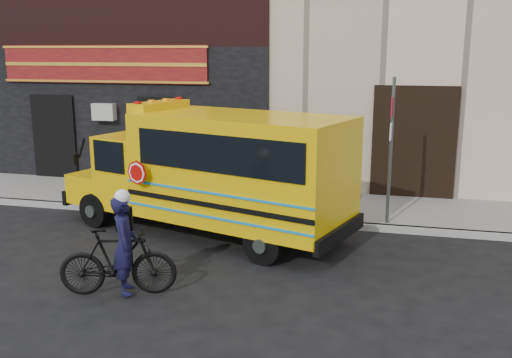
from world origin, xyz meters
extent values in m
plane|color=black|center=(0.00, 0.00, 0.00)|extent=(120.00, 120.00, 0.00)
cube|color=gray|center=(0.00, 2.60, 0.07)|extent=(40.00, 0.20, 0.15)
cube|color=slate|center=(0.00, 4.10, 0.07)|extent=(40.00, 3.00, 0.15)
cube|color=black|center=(-5.00, 5.55, 2.15)|extent=(10.00, 0.30, 4.00)
cube|color=#520B13|center=(-5.00, 5.38, 3.65)|extent=(6.50, 0.12, 1.10)
cube|color=black|center=(-6.80, 5.40, 1.40)|extent=(1.30, 0.10, 2.50)
cube|color=black|center=(-3.20, 5.40, 1.40)|extent=(1.30, 0.10, 2.50)
cylinder|color=black|center=(-3.24, 1.39, 0.40)|extent=(0.85, 0.51, 0.80)
cylinder|color=black|center=(-2.66, 3.19, 0.40)|extent=(0.85, 0.51, 0.80)
cylinder|color=black|center=(1.13, -0.03, 0.40)|extent=(0.85, 0.51, 0.80)
cylinder|color=black|center=(1.72, 1.78, 0.40)|extent=(0.85, 0.51, 0.80)
cube|color=#D6A704|center=(-3.38, 2.43, 0.80)|extent=(1.57, 2.21, 0.70)
cube|color=black|center=(-3.90, 2.60, 0.55)|extent=(0.74, 1.99, 0.35)
cube|color=#D6A704|center=(-2.33, 2.09, 1.30)|extent=(1.79, 2.37, 1.70)
cube|color=black|center=(-2.88, 2.27, 1.70)|extent=(0.61, 1.73, 0.90)
cube|color=#D6A704|center=(0.38, 1.22, 1.62)|extent=(4.96, 3.47, 2.25)
cube|color=black|center=(2.55, 0.52, 0.55)|extent=(0.79, 2.13, 0.30)
cube|color=black|center=(0.13, 0.13, 2.10)|extent=(3.72, 1.23, 0.75)
cube|color=#D6A704|center=(-1.76, 1.91, 2.78)|extent=(0.97, 1.68, 0.28)
cylinder|color=#A50A06|center=(-1.73, 0.53, 1.55)|extent=(0.50, 0.19, 0.52)
cylinder|color=#464E49|center=(3.42, 2.79, 1.75)|extent=(0.08, 0.08, 3.49)
cube|color=maroon|center=(3.41, 2.71, 2.84)|extent=(0.06, 0.31, 0.44)
cube|color=white|center=(3.41, 2.71, 2.29)|extent=(0.06, 0.31, 0.38)
imported|color=black|center=(-0.94, -2.00, 0.59)|extent=(2.04, 1.08, 1.18)
imported|color=black|center=(-0.81, -1.98, 0.84)|extent=(0.61, 0.72, 1.68)
camera|label=1|loc=(3.46, -10.23, 4.07)|focal=40.00mm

